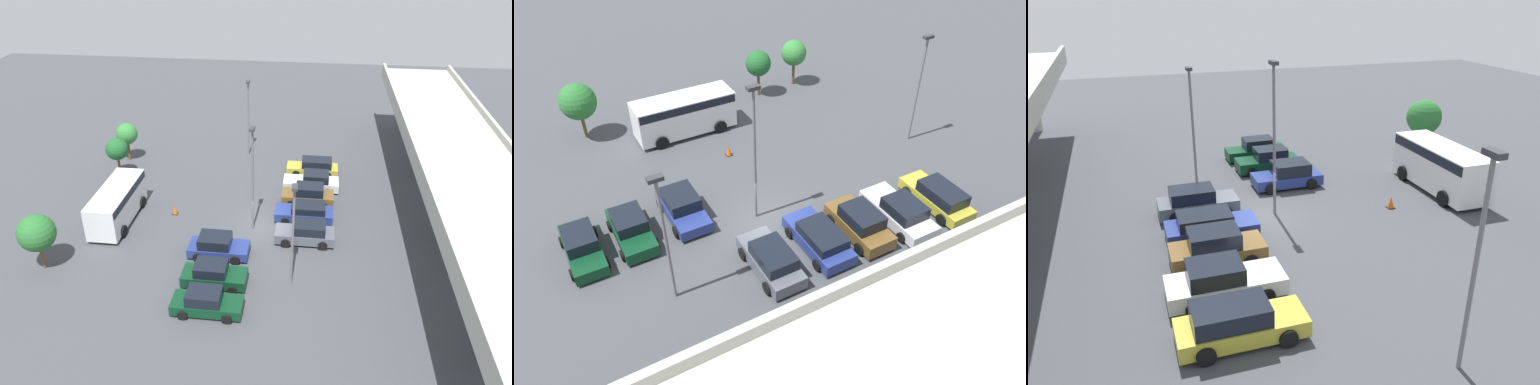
{
  "view_description": "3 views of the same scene",
  "coord_description": "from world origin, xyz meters",
  "views": [
    {
      "loc": [
        32.9,
        3.46,
        21.68
      ],
      "look_at": [
        -1.43,
        -0.81,
        2.32
      ],
      "focal_mm": 35.0,
      "sensor_mm": 36.0,
      "label": 1
    },
    {
      "loc": [
        10.36,
        19.11,
        19.62
      ],
      "look_at": [
        -0.45,
        -0.35,
        1.89
      ],
      "focal_mm": 35.0,
      "sensor_mm": 36.0,
      "label": 2
    },
    {
      "loc": [
        -24.29,
        6.75,
        11.99
      ],
      "look_at": [
        -0.8,
        -1.07,
        1.68
      ],
      "focal_mm": 35.0,
      "sensor_mm": 36.0,
      "label": 3
    }
  ],
  "objects": [
    {
      "name": "tree_front_left",
      "position": [
        -10.74,
        -14.78,
        2.78
      ],
      "size": [
        2.1,
        2.1,
        3.85
      ],
      "color": "brown",
      "rests_on": "ground_plane"
    },
    {
      "name": "parked_car_4",
      "position": [
        1.52,
        3.34,
        0.76
      ],
      "size": [
        2.12,
        4.42,
        1.61
      ],
      "rotation": [
        0.0,
        0.0,
        -1.57
      ],
      "color": "#515660",
      "rests_on": "ground_plane"
    },
    {
      "name": "parked_car_2",
      "position": [
        -4.19,
        3.32,
        0.82
      ],
      "size": [
        2.13,
        4.36,
        1.74
      ],
      "rotation": [
        0.0,
        0.0,
        -1.57
      ],
      "color": "brown",
      "rests_on": "ground_plane"
    },
    {
      "name": "parked_car_5",
      "position": [
        3.99,
        -2.93,
        0.76
      ],
      "size": [
        2.21,
        4.35,
        1.61
      ],
      "rotation": [
        0.0,
        0.0,
        1.57
      ],
      "color": "navy",
      "rests_on": "ground_plane"
    },
    {
      "name": "lamp_post_by_overpass",
      "position": [
        6.56,
        2.54,
        4.4
      ],
      "size": [
        0.7,
        0.35,
        7.44
      ],
      "color": "slate",
      "rests_on": "ground_plane"
    },
    {
      "name": "tree_front_centre",
      "position": [
        -7.18,
        -14.44,
        2.75
      ],
      "size": [
        2.07,
        2.07,
        3.81
      ],
      "color": "brown",
      "rests_on": "ground_plane"
    },
    {
      "name": "parked_car_3",
      "position": [
        -1.58,
        3.16,
        0.7
      ],
      "size": [
        2.21,
        4.62,
        1.44
      ],
      "rotation": [
        0.0,
        0.0,
        -1.57
      ],
      "color": "navy",
      "rests_on": "ground_plane"
    },
    {
      "name": "traffic_cone",
      "position": [
        -1.14,
        -7.51,
        0.33
      ],
      "size": [
        0.44,
        0.44,
        0.7
      ],
      "color": "black",
      "rests_on": "ground_plane"
    },
    {
      "name": "highway_overpass",
      "position": [
        -0.0,
        14.25,
        5.73
      ],
      "size": [
        48.83,
        7.23,
        7.23
      ],
      "color": "#ADAAA0",
      "rests_on": "ground_plane"
    },
    {
      "name": "parked_car_6",
      "position": [
        7.2,
        -2.59,
        0.74
      ],
      "size": [
        2.09,
        4.32,
        1.61
      ],
      "rotation": [
        0.0,
        0.0,
        1.57
      ],
      "color": "#0C381E",
      "rests_on": "ground_plane"
    },
    {
      "name": "ground_plane",
      "position": [
        0.0,
        0.0,
        0.0
      ],
      "size": [
        101.52,
        101.52,
        0.0
      ],
      "primitive_type": "plane",
      "color": "#424449"
    },
    {
      "name": "parked_car_7",
      "position": [
        9.91,
        -2.5,
        0.72
      ],
      "size": [
        2.0,
        4.42,
        1.58
      ],
      "rotation": [
        0.0,
        0.0,
        1.57
      ],
      "color": "#0C381E",
      "rests_on": "ground_plane"
    },
    {
      "name": "shuttle_bus",
      "position": [
        0.36,
        -11.73,
        1.73
      ],
      "size": [
        7.25,
        2.7,
        2.9
      ],
      "color": "white",
      "rests_on": "ground_plane"
    },
    {
      "name": "lamp_post_mid_lot",
      "position": [
        -13.51,
        -3.08,
        4.54
      ],
      "size": [
        0.7,
        0.35,
        7.72
      ],
      "color": "slate",
      "rests_on": "ground_plane"
    },
    {
      "name": "tree_front_right",
      "position": [
        6.98,
        -14.68,
        2.9
      ],
      "size": [
        2.59,
        2.59,
        4.2
      ],
      "color": "brown",
      "rests_on": "ground_plane"
    },
    {
      "name": "lamp_post_near_aisle",
      "position": [
        0.22,
        -0.86,
        4.94
      ],
      "size": [
        0.7,
        0.35,
        8.49
      ],
      "color": "slate",
      "rests_on": "ground_plane"
    },
    {
      "name": "parked_car_1",
      "position": [
        -6.86,
        3.6,
        0.73
      ],
      "size": [
        2.22,
        4.9,
        1.61
      ],
      "rotation": [
        0.0,
        0.0,
        -1.57
      ],
      "color": "silver",
      "rests_on": "ground_plane"
    },
    {
      "name": "parked_car_0",
      "position": [
        -9.78,
        3.66,
        0.76
      ],
      "size": [
        2.05,
        4.77,
        1.58
      ],
      "rotation": [
        0.0,
        0.0,
        -1.57
      ],
      "color": "gold",
      "rests_on": "ground_plane"
    }
  ]
}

